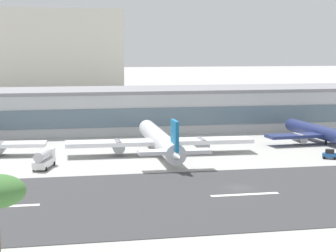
{
  "coord_description": "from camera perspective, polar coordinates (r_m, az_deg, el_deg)",
  "views": [
    {
      "loc": [
        -33.36,
        -101.53,
        24.84
      ],
      "look_at": [
        -2.61,
        51.08,
        4.83
      ],
      "focal_mm": 64.79,
      "sensor_mm": 36.0,
      "label": 1
    }
  ],
  "objects": [
    {
      "name": "runway_centreline_dash_4",
      "position": [
        104.74,
        7.25,
        -6.41
      ],
      "size": [
        12.0,
        1.2,
        0.01
      ],
      "primitive_type": "cube",
      "color": "white",
      "rests_on": "runway_strip"
    },
    {
      "name": "ground_plane",
      "position": [
        109.72,
        6.65,
        -5.81
      ],
      "size": [
        1400.0,
        1400.0,
        0.0
      ],
      "primitive_type": "plane",
      "color": "#A8A8A3"
    },
    {
      "name": "terminal_building",
      "position": [
        186.12,
        -3.89,
        1.6
      ],
      "size": [
        176.64,
        28.15,
        12.65
      ],
      "color": "#B7BABC",
      "rests_on": "ground_plane"
    },
    {
      "name": "runway_strip",
      "position": [
        104.93,
        7.53,
        -6.41
      ],
      "size": [
        800.0,
        41.42,
        0.08
      ],
      "primitive_type": "cube",
      "color": "#38383A",
      "rests_on": "ground_plane"
    },
    {
      "name": "distant_hotel_block",
      "position": [
        329.48,
        -12.73,
        6.74
      ],
      "size": [
        93.79,
        35.16,
        44.98
      ],
      "primitive_type": "cube",
      "color": "beige",
      "rests_on": "ground_plane"
    },
    {
      "name": "runway_centreline_dash_3",
      "position": [
        99.75,
        -15.46,
        -7.31
      ],
      "size": [
        12.0,
        1.2,
        0.01
      ],
      "primitive_type": "cube",
      "color": "white",
      "rests_on": "runway_strip"
    },
    {
      "name": "airliner_blue_tail_gate_1",
      "position": [
        141.82,
        -0.69,
        -1.43
      ],
      "size": [
        44.42,
        49.21,
        10.27
      ],
      "rotation": [
        0.0,
        0.0,
        1.54
      ],
      "color": "silver",
      "rests_on": "ground_plane"
    },
    {
      "name": "service_baggage_tug_0",
      "position": [
        141.77,
        14.97,
        -2.59
      ],
      "size": [
        3.57,
        3.02,
        2.2
      ],
      "rotation": [
        0.0,
        0.0,
        2.64
      ],
      "color": "#23569E",
      "rests_on": "ground_plane"
    },
    {
      "name": "service_fuel_truck_2",
      "position": [
        128.78,
        -11.59,
        -3.03
      ],
      "size": [
        4.94,
        8.89,
        3.95
      ],
      "rotation": [
        0.0,
        0.0,
        1.28
      ],
      "color": "white",
      "rests_on": "ground_plane"
    },
    {
      "name": "airliner_gold_tail_gate_2",
      "position": [
        162.71,
        14.62,
        -0.73
      ],
      "size": [
        32.02,
        40.96,
        8.55
      ],
      "rotation": [
        0.0,
        0.0,
        1.64
      ],
      "color": "navy",
      "rests_on": "ground_plane"
    }
  ]
}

